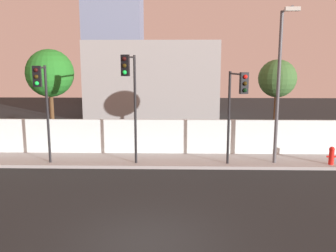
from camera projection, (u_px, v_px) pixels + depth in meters
ground_plane at (147, 243)px, 10.23m from camera, size 80.00×80.00×0.00m
sidewalk at (160, 161)px, 18.29m from camera, size 36.00×2.40×0.15m
perimeter_wall at (161, 136)px, 19.38m from camera, size 36.00×0.18×1.80m
traffic_light_left at (237, 98)px, 16.13m from camera, size 0.62×1.81×4.38m
traffic_light_center at (42, 94)px, 16.41m from camera, size 0.38×1.65×4.65m
traffic_light_right at (130, 87)px, 16.28m from camera, size 0.48×1.68×5.11m
street_lamp_curbside at (280, 76)px, 16.73m from camera, size 0.61×1.91×7.08m
fire_hydrant at (332, 155)px, 17.29m from camera, size 0.44×0.26×0.87m
roadside_tree_leftmost at (50, 74)px, 20.50m from camera, size 2.67×2.67×5.65m
roadside_tree_midleft at (277, 79)px, 20.26m from camera, size 2.09×2.09×5.08m
low_building_distant at (153, 80)px, 32.78m from camera, size 11.38×6.00×6.64m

